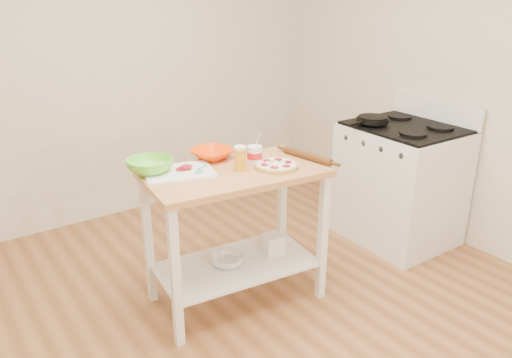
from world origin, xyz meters
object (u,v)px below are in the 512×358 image
at_px(skillet, 372,120).
at_px(beer_pint, 240,158).
at_px(pizza, 276,165).
at_px(prep_island, 235,209).
at_px(gas_stove, 400,183).
at_px(green_bowl, 150,166).
at_px(rolling_pin, 307,156).
at_px(spatula, 201,169).
at_px(knife, 164,165).
at_px(orange_bowl, 212,154).
at_px(shelf_bin, 272,244).
at_px(shelf_glass_bowl, 227,260).
at_px(yogurt_tub, 255,155).
at_px(cutting_board, 178,172).

height_order(skillet, beer_pint, beer_pint).
bearing_deg(pizza, beer_pint, 153.83).
distance_m(prep_island, gas_stove, 1.55).
relative_size(green_bowl, rolling_pin, 0.71).
height_order(spatula, knife, knife).
relative_size(gas_stove, beer_pint, 7.52).
bearing_deg(knife, green_bowl, -179.46).
bearing_deg(gas_stove, orange_bowl, 170.82).
bearing_deg(orange_bowl, shelf_bin, -46.73).
bearing_deg(shelf_bin, shelf_glass_bowl, 173.45).
bearing_deg(prep_island, shelf_bin, -4.47).
bearing_deg(skillet, rolling_pin, -165.88).
relative_size(skillet, spatula, 2.98).
bearing_deg(prep_island, pizza, -25.40).
height_order(green_bowl, rolling_pin, green_bowl).
bearing_deg(shelf_bin, yogurt_tub, 154.01).
bearing_deg(rolling_pin, orange_bowl, 142.73).
xyz_separation_m(gas_stove, shelf_glass_bowl, (-1.60, 0.04, -0.18)).
distance_m(cutting_board, yogurt_tub, 0.48).
xyz_separation_m(prep_island, spatula, (-0.18, 0.10, 0.27)).
relative_size(spatula, orange_bowl, 0.51).
xyz_separation_m(gas_stove, skillet, (-0.18, 0.18, 0.50)).
relative_size(gas_stove, yogurt_tub, 5.51).
bearing_deg(cutting_board, shelf_bin, -1.60).
distance_m(cutting_board, orange_bowl, 0.32).
height_order(skillet, green_bowl, skillet).
distance_m(prep_island, orange_bowl, 0.39).
relative_size(skillet, pizza, 1.48).
bearing_deg(prep_island, orange_bowl, 89.29).
distance_m(pizza, shelf_bin, 0.60).
relative_size(skillet, knife, 1.49).
bearing_deg(orange_bowl, rolling_pin, -37.27).
bearing_deg(knife, shelf_glass_bowl, -60.39).
distance_m(prep_island, skillet, 1.41).
bearing_deg(prep_island, beer_pint, -20.39).
xyz_separation_m(beer_pint, shelf_glass_bowl, (-0.09, 0.03, -0.68)).
distance_m(orange_bowl, beer_pint, 0.28).
xyz_separation_m(skillet, spatula, (-1.54, -0.06, -0.06)).
bearing_deg(pizza, knife, 144.38).
bearing_deg(rolling_pin, skillet, 16.32).
xyz_separation_m(green_bowl, beer_pint, (0.46, -0.27, 0.03)).
bearing_deg(shelf_glass_bowl, beer_pint, -17.74).
bearing_deg(knife, skillet, -19.37).
relative_size(spatula, green_bowl, 0.48).
relative_size(green_bowl, shelf_glass_bowl, 1.26).
bearing_deg(knife, orange_bowl, -18.39).
distance_m(prep_island, shelf_bin, 0.42).
relative_size(knife, orange_bowl, 1.02).
distance_m(pizza, rolling_pin, 0.26).
bearing_deg(shelf_bin, knife, 152.70).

